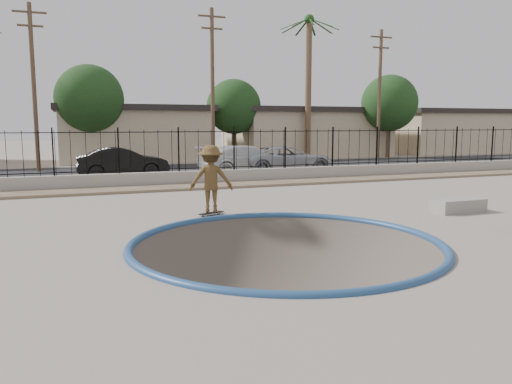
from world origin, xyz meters
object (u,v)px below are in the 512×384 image
object	(u,v)px
car_d	(286,159)
skater	(211,182)
car_b	(123,162)
skateboard	(211,213)
concrete_ledge	(458,205)
car_c	(248,160)

from	to	relation	value
car_d	skater	bearing A→B (deg)	145.50
car_b	car_d	distance (m)	8.45
skater	skateboard	xyz separation A→B (m)	(0.00, 0.00, -0.91)
skateboard	car_d	bearing A→B (deg)	33.49
concrete_ledge	car_b	bearing A→B (deg)	122.06
car_c	car_d	bearing A→B (deg)	-90.27
car_b	car_c	xyz separation A→B (m)	(6.21, -0.96, 0.03)
concrete_ledge	car_b	distance (m)	15.96
skater	skateboard	bearing A→B (deg)	-74.40
skater	car_c	size ratio (longest dim) A/B	0.38
car_d	car_b	bearing A→B (deg)	83.09
skater	car_b	xyz separation A→B (m)	(-1.34, 11.36, -0.22)
skateboard	car_d	world-z (taller)	car_d
car_b	car_d	bearing A→B (deg)	-97.82
concrete_ledge	car_b	world-z (taller)	car_b
concrete_ledge	car_d	bearing A→B (deg)	90.34
skateboard	car_d	distance (m)	12.59
skateboard	car_d	size ratio (longest dim) A/B	0.16
skater	car_c	xyz separation A→B (m)	(4.87, 10.40, -0.18)
car_b	car_c	size ratio (longest dim) A/B	0.84
skateboard	car_b	xyz separation A→B (m)	(-1.34, 11.36, 0.70)
skateboard	concrete_ledge	size ratio (longest dim) A/B	0.53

